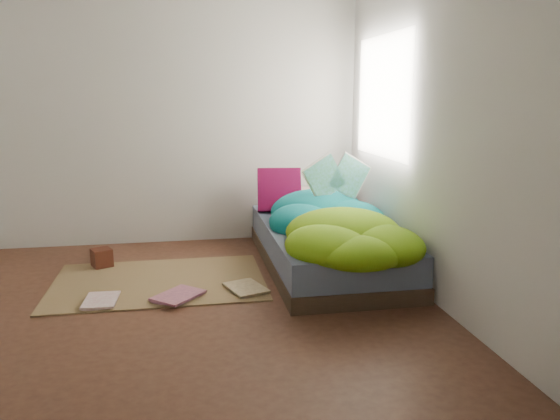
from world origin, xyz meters
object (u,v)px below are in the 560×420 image
object	(u,v)px
bed	(326,247)
open_book	(338,165)
floor_book_b	(165,293)
wooden_box	(102,258)
floor_book_a	(84,301)
pillow_magenta	(279,190)

from	to	relation	value
bed	open_book	distance (m)	0.69
open_book	floor_book_b	xyz separation A→B (m)	(-1.45, -0.63, -0.80)
open_book	wooden_box	xyz separation A→B (m)	(-1.98, 0.14, -0.75)
bed	floor_book_b	world-z (taller)	bed
floor_book_a	floor_book_b	distance (m)	0.55
open_book	floor_book_a	size ratio (longest dim) A/B	1.65
pillow_magenta	open_book	xyz separation A→B (m)	(0.41, -0.53, 0.29)
open_book	floor_book_b	world-z (taller)	open_book
bed	open_book	size ratio (longest dim) A/B	4.00
pillow_magenta	floor_book_a	size ratio (longest dim) A/B	1.32
pillow_magenta	floor_book_a	world-z (taller)	pillow_magenta
floor_book_b	wooden_box	bearing A→B (deg)	166.02
wooden_box	floor_book_a	world-z (taller)	wooden_box
pillow_magenta	floor_book_a	bearing A→B (deg)	-135.63
bed	open_book	world-z (taller)	open_book
pillow_magenta	open_book	size ratio (longest dim) A/B	0.80
wooden_box	floor_book_a	xyz separation A→B (m)	(-0.01, -0.83, -0.06)
bed	floor_book_a	size ratio (longest dim) A/B	6.58
pillow_magenta	floor_book_b	size ratio (longest dim) A/B	1.19
floor_book_b	open_book	bearing A→B (deg)	65.06
bed	pillow_magenta	bearing A→B (deg)	112.60
pillow_magenta	wooden_box	bearing A→B (deg)	-159.47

